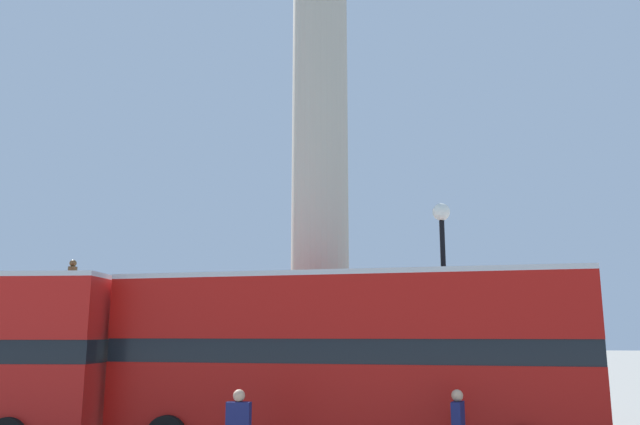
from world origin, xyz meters
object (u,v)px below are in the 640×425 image
Objects in this scene: monument_column at (320,186)px; equestrian_statue at (66,365)px; street_lamp at (444,293)px; bus_b at (345,354)px.

monument_column is 4.16× the size of equestrian_statue.
street_lamp is (3.83, -2.96, -3.80)m from monument_column.
monument_column is 2.11× the size of bus_b.
bus_b is 3.48m from street_lamp.
street_lamp is (14.25, -5.90, 2.27)m from equestrian_statue.
monument_column is 6.15m from street_lamp.
street_lamp is at bearing 41.61° from bus_b.
monument_column is at bearing 109.82° from bus_b.
bus_b is at bearing -53.71° from equestrian_statue.
equestrian_statue is (-11.77, 7.79, -0.72)m from bus_b.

